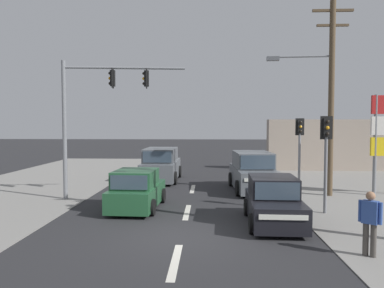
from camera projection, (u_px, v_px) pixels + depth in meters
The scene contains 14 objects.
ground_plane at pixel (181, 236), 10.90m from camera, with size 140.00×140.00×0.00m, color #28282B.
lane_dash_near at pixel (175, 261), 8.91m from camera, with size 0.20×2.40×0.01m, color silver.
lane_dash_mid at pixel (187, 212), 13.90m from camera, with size 0.20×2.40×0.01m, color silver.
lane_dash_far at pixel (193, 189), 18.88m from camera, with size 0.20×2.40×0.01m, color silver.
utility_pole_midground_right at pixel (328, 92), 16.78m from camera, with size 3.78×0.43×8.76m.
traffic_signal_mast at pixel (95, 104), 16.16m from camera, with size 5.26×0.72×6.00m.
pedestal_signal_right_kerb at pixel (326, 148), 13.52m from camera, with size 0.44×0.29×3.56m.
pedestal_signal_far_median at pixel (300, 141), 18.54m from camera, with size 0.44×0.30×3.56m.
shopfront_wall_far at pixel (353, 145), 26.29m from camera, with size 12.00×1.00×3.60m, color #A39384.
hatchback_receding_far at pixel (137, 191), 14.42m from camera, with size 1.91×3.70×1.53m.
hatchback_oncoming_mid at pixel (274, 202), 12.27m from camera, with size 1.86×3.68×1.53m.
suv_oncoming_near at pixel (253, 173), 18.44m from camera, with size 2.25×4.63×1.90m.
suv_kerbside_parked at pixel (161, 166), 21.57m from camera, with size 2.11×4.56×1.90m.
pedestrian_at_kerb at pixel (370, 220), 9.14m from camera, with size 0.45×0.40×1.63m.
Camera 1 is at (0.78, -10.72, 3.27)m, focal length 35.00 mm.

